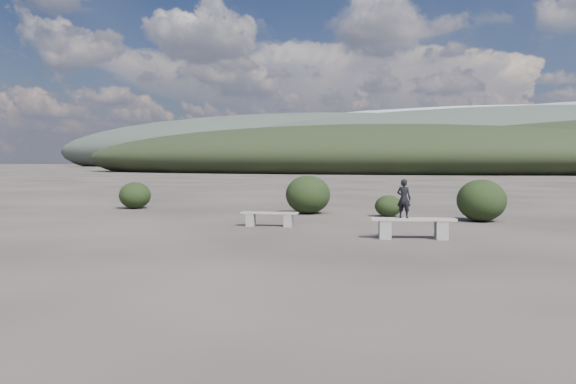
% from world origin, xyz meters
% --- Properties ---
extents(ground, '(1200.00, 1200.00, 0.00)m').
position_xyz_m(ground, '(0.00, 0.00, 0.00)').
color(ground, '#2A2420').
rests_on(ground, ground).
extents(bench_left, '(1.69, 0.70, 0.41)m').
position_xyz_m(bench_left, '(-1.62, 5.19, 0.25)').
color(bench_left, slate).
rests_on(bench_left, ground).
extents(bench_right, '(2.04, 1.00, 0.50)m').
position_xyz_m(bench_right, '(2.66, 4.05, 0.30)').
color(bench_right, slate).
rests_on(bench_right, ground).
extents(seated_person, '(0.37, 0.27, 0.94)m').
position_xyz_m(seated_person, '(2.44, 3.98, 0.97)').
color(seated_person, black).
rests_on(seated_person, bench_right).
extents(shrub_b, '(1.61, 1.61, 1.38)m').
position_xyz_m(shrub_b, '(-1.96, 9.41, 0.69)').
color(shrub_b, black).
rests_on(shrub_b, ground).
extents(shrub_c, '(0.92, 0.92, 0.74)m').
position_xyz_m(shrub_c, '(0.97, 9.31, 0.37)').
color(shrub_c, black).
rests_on(shrub_c, ground).
extents(shrub_d, '(1.51, 1.51, 1.32)m').
position_xyz_m(shrub_d, '(3.97, 8.90, 0.66)').
color(shrub_d, black).
rests_on(shrub_d, ground).
extents(shrub_f, '(1.25, 1.25, 1.06)m').
position_xyz_m(shrub_f, '(-9.14, 8.95, 0.53)').
color(shrub_f, black).
rests_on(shrub_f, ground).
extents(mountain_ridges, '(500.00, 400.00, 56.00)m').
position_xyz_m(mountain_ridges, '(-7.48, 339.06, 10.84)').
color(mountain_ridges, black).
rests_on(mountain_ridges, ground).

